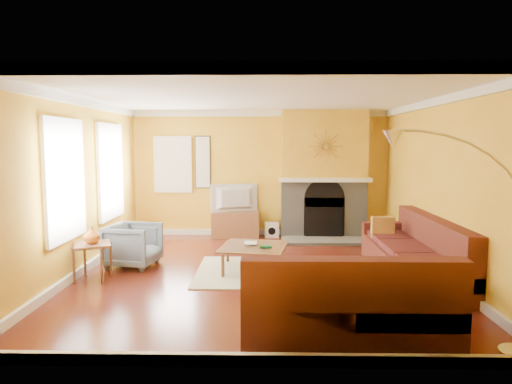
{
  "coord_description": "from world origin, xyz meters",
  "views": [
    {
      "loc": [
        0.09,
        -6.9,
        2.01
      ],
      "look_at": [
        -0.05,
        0.4,
        1.23
      ],
      "focal_mm": 32.0,
      "sensor_mm": 36.0,
      "label": 1
    }
  ],
  "objects_px": {
    "sectional_sofa": "(352,257)",
    "armchair": "(133,245)",
    "coffee_table": "(254,258)",
    "side_table": "(93,262)",
    "media_console": "(236,225)",
    "arc_lamp": "(463,247)"
  },
  "relations": [
    {
      "from": "sectional_sofa",
      "to": "media_console",
      "type": "bearing_deg",
      "value": 118.07
    },
    {
      "from": "sectional_sofa",
      "to": "side_table",
      "type": "distance_m",
      "value": 3.76
    },
    {
      "from": "side_table",
      "to": "arc_lamp",
      "type": "distance_m",
      "value": 5.01
    },
    {
      "from": "arc_lamp",
      "to": "sectional_sofa",
      "type": "bearing_deg",
      "value": 107.04
    },
    {
      "from": "coffee_table",
      "to": "armchair",
      "type": "xyz_separation_m",
      "value": [
        -1.97,
        0.16,
        0.16
      ]
    },
    {
      "from": "side_table",
      "to": "coffee_table",
      "type": "bearing_deg",
      "value": 14.16
    },
    {
      "from": "media_console",
      "to": "side_table",
      "type": "distance_m",
      "value": 3.65
    },
    {
      "from": "side_table",
      "to": "sectional_sofa",
      "type": "bearing_deg",
      "value": -4.99
    },
    {
      "from": "media_console",
      "to": "arc_lamp",
      "type": "distance_m",
      "value": 6.03
    },
    {
      "from": "coffee_table",
      "to": "armchair",
      "type": "distance_m",
      "value": 1.98
    },
    {
      "from": "sectional_sofa",
      "to": "coffee_table",
      "type": "relative_size",
      "value": 3.95
    },
    {
      "from": "armchair",
      "to": "side_table",
      "type": "height_order",
      "value": "armchair"
    },
    {
      "from": "coffee_table",
      "to": "side_table",
      "type": "relative_size",
      "value": 1.82
    },
    {
      "from": "media_console",
      "to": "side_table",
      "type": "xyz_separation_m",
      "value": [
        -1.91,
        -3.11,
        0.0
      ]
    },
    {
      "from": "coffee_table",
      "to": "side_table",
      "type": "xyz_separation_m",
      "value": [
        -2.35,
        -0.59,
        0.08
      ]
    },
    {
      "from": "media_console",
      "to": "armchair",
      "type": "distance_m",
      "value": 2.81
    },
    {
      "from": "side_table",
      "to": "media_console",
      "type": "bearing_deg",
      "value": 58.51
    },
    {
      "from": "coffee_table",
      "to": "armchair",
      "type": "height_order",
      "value": "armchair"
    },
    {
      "from": "sectional_sofa",
      "to": "armchair",
      "type": "height_order",
      "value": "sectional_sofa"
    },
    {
      "from": "armchair",
      "to": "sectional_sofa",
      "type": "bearing_deg",
      "value": -98.43
    },
    {
      "from": "media_console",
      "to": "armchair",
      "type": "xyz_separation_m",
      "value": [
        -1.52,
        -2.36,
        0.08
      ]
    },
    {
      "from": "armchair",
      "to": "media_console",
      "type": "bearing_deg",
      "value": -23.49
    }
  ]
}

